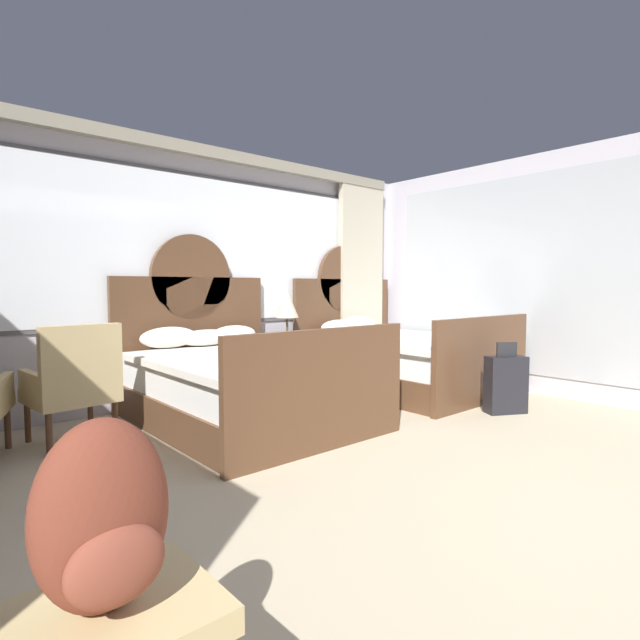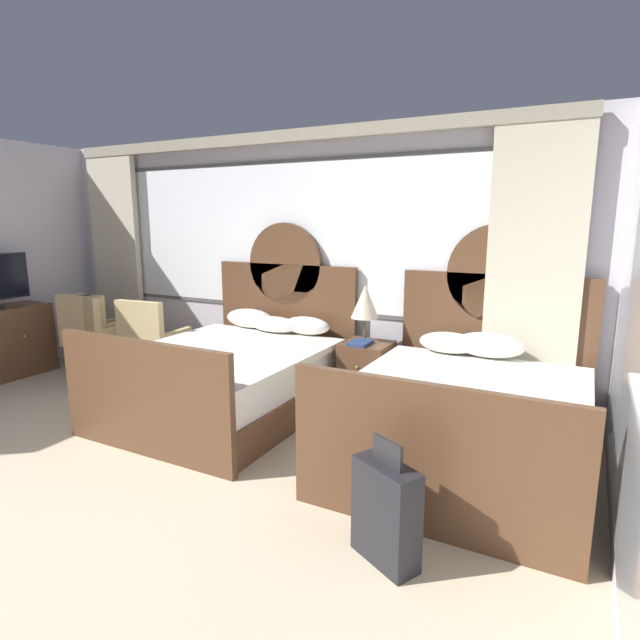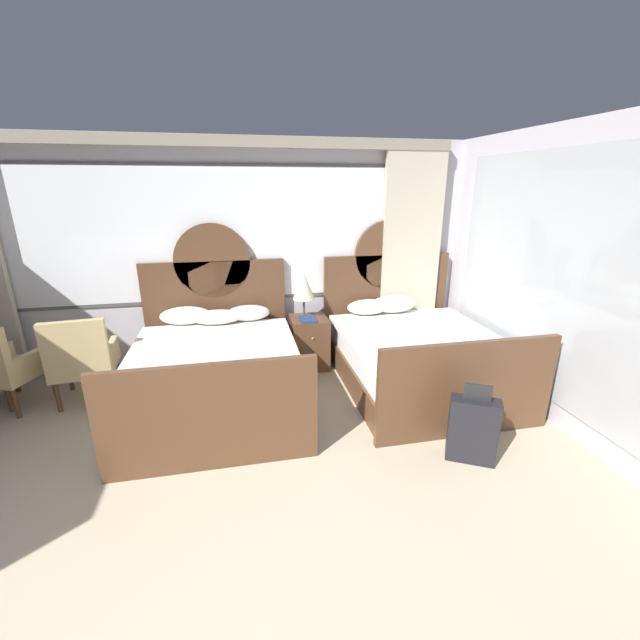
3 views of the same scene
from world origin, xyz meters
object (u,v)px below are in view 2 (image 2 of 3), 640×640
Objects in this scene: bed_near_window at (233,372)px; suitcase_on_floor at (386,512)px; armchair_by_window_left at (151,339)px; armchair_by_window_right at (92,330)px; nightstand_between_beds at (366,375)px; table_lamp_on_nightstand at (365,302)px; book_on_nightstand at (360,343)px; bed_near_mirror at (467,413)px; armchair_by_window_centre at (105,332)px.

bed_near_window is 3.10× the size of suitcase_on_floor.
armchair_by_window_right is at bearing 179.81° from armchair_by_window_left.
bed_near_window reaches higher than nightstand_between_beds.
armchair_by_window_left is at bearing -0.19° from armchair_by_window_right.
table_lamp_on_nightstand is 0.58× the size of armchair_by_window_left.
book_on_nightstand is 3.39m from armchair_by_window_right.
armchair_by_window_right is at bearing 176.32° from bed_near_mirror.
armchair_by_window_right is (-4.49, 0.29, 0.12)m from bed_near_mirror.
armchair_by_window_left reaches higher than book_on_nightstand.
nightstand_between_beds is 2.29m from suitcase_on_floor.
suitcase_on_floor reaches higher than nightstand_between_beds.
nightstand_between_beds is 1.17× the size of table_lamp_on_nightstand.
suitcase_on_floor is at bearing -94.79° from bed_near_mirror.
bed_near_window is 2.10m from armchair_by_window_centre.
bed_near_mirror is 1.29m from book_on_nightstand.
armchair_by_window_left is at bearing -0.34° from armchair_by_window_centre.
table_lamp_on_nightstand reaches higher than armchair_by_window_right.
suitcase_on_floor is (0.97, -2.07, -0.04)m from nightstand_between_beds.
bed_near_mirror reaches higher than armchair_by_window_right.
bed_near_window is 1.00× the size of bed_near_mirror.
nightstand_between_beds is 0.68× the size of armchair_by_window_left.
table_lamp_on_nightstand is at bearing 7.76° from armchair_by_window_centre.
armchair_by_window_right is 4.70m from suitcase_on_floor.
armchair_by_window_centre is at bearing 179.66° from armchair_by_window_left.
nightstand_between_beds is at bearing 148.82° from bed_near_mirror.
bed_near_window is at bearing 145.60° from suitcase_on_floor.
armchair_by_window_left is at bearing 175.35° from bed_near_mirror.
book_on_nightstand is 3.16m from armchair_by_window_centre.
nightstand_between_beds is 2.46m from armchair_by_window_left.
bed_near_mirror is at bearing -31.18° from nightstand_between_beds.
bed_near_mirror is at bearing -3.68° from armchair_by_window_right.
bed_near_window is at bearing -11.92° from armchair_by_window_left.
armchair_by_window_centre is (-0.75, 0.00, 0.00)m from armchair_by_window_left.
bed_near_window reaches higher than book_on_nightstand.
armchair_by_window_right is at bearing -179.70° from armchair_by_window_centre.
suitcase_on_floor is at bearing -64.32° from table_lamp_on_nightstand.
book_on_nightstand is at bearing -110.23° from nightstand_between_beds.
armchair_by_window_left is (-2.39, -0.29, -0.17)m from book_on_nightstand.
armchair_by_window_centre is at bearing 172.20° from bed_near_window.
suitcase_on_floor is (3.40, -1.70, -0.21)m from armchair_by_window_left.
bed_near_window is 2.27× the size of armchair_by_window_centre.
table_lamp_on_nightstand is at bearing 131.91° from nightstand_between_beds.
armchair_by_window_right is (-0.22, -0.00, 0.00)m from armchair_by_window_centre.
suitcase_on_floor is (2.07, -1.42, -0.09)m from bed_near_window.
armchair_by_window_left is at bearing -171.23° from nightstand_between_beds.
bed_near_mirror is 1.28m from nightstand_between_beds.
bed_near_window reaches higher than table_lamp_on_nightstand.
book_on_nightstand is (1.06, 0.57, 0.29)m from bed_near_window.
bed_near_window is 2.51m from suitcase_on_floor.
armchair_by_window_right is (-3.40, -0.37, 0.17)m from nightstand_between_beds.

